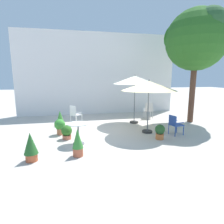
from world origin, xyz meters
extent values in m
plane|color=beige|center=(0.00, 0.00, 0.00)|extent=(60.00, 60.00, 0.00)
cube|color=white|center=(0.00, 4.21, 2.55)|extent=(10.11, 0.30, 5.10)
cylinder|color=brown|center=(4.43, 0.80, 1.57)|extent=(0.29, 0.29, 3.13)
sphere|color=#296020|center=(4.43, 0.80, 4.19)|extent=(3.02, 3.02, 3.02)
sphere|color=#2D6B2C|center=(5.18, 1.10, 3.89)|extent=(1.81, 1.81, 1.81)
sphere|color=#1D5615|center=(3.82, 1.25, 4.34)|extent=(1.66, 1.66, 1.66)
sphere|color=#29542C|center=(4.58, 0.12, 4.80)|extent=(1.51, 1.51, 1.51)
cylinder|color=#2D2D2D|center=(1.39, 1.18, 0.04)|extent=(0.44, 0.44, 0.08)
cylinder|color=slate|center=(1.39, 1.18, 1.21)|extent=(0.04, 0.04, 2.43)
cone|color=beige|center=(1.39, 1.18, 2.23)|extent=(2.26, 2.26, 0.40)
sphere|color=slate|center=(1.39, 1.18, 2.46)|extent=(0.06, 0.06, 0.06)
cylinder|color=#2D2D2D|center=(1.39, -0.56, 0.04)|extent=(0.44, 0.44, 0.08)
cylinder|color=slate|center=(1.39, -0.56, 1.11)|extent=(0.04, 0.04, 2.22)
cone|color=beige|center=(1.39, -0.56, 2.02)|extent=(2.31, 2.31, 0.40)
sphere|color=slate|center=(1.39, -0.56, 2.25)|extent=(0.06, 0.06, 0.06)
cylinder|color=white|center=(-1.59, -1.36, 0.76)|extent=(0.76, 0.76, 0.02)
cylinder|color=slate|center=(-1.59, -1.36, 0.37)|extent=(0.06, 0.06, 0.74)
cylinder|color=slate|center=(-1.59, -1.36, 0.01)|extent=(0.42, 0.42, 0.03)
cube|color=silver|center=(2.58, 2.19, 0.44)|extent=(0.54, 0.53, 0.04)
cube|color=silver|center=(2.55, 1.97, 0.69)|extent=(0.46, 0.10, 0.46)
cube|color=silver|center=(2.80, 2.16, 0.56)|extent=(0.09, 0.43, 0.03)
cube|color=silver|center=(2.36, 2.22, 0.56)|extent=(0.09, 0.43, 0.03)
cylinder|color=silver|center=(2.83, 2.38, 0.21)|extent=(0.04, 0.04, 0.42)
cylinder|color=silver|center=(2.38, 2.43, 0.21)|extent=(0.04, 0.04, 0.42)
cylinder|color=silver|center=(2.78, 1.94, 0.21)|extent=(0.04, 0.04, 0.42)
cylinder|color=silver|center=(2.33, 2.00, 0.21)|extent=(0.04, 0.04, 0.42)
cube|color=#25469D|center=(2.45, -1.10, 0.42)|extent=(0.54, 0.52, 0.04)
cube|color=#25469D|center=(2.24, -1.14, 0.64)|extent=(0.12, 0.42, 0.39)
cube|color=#25469D|center=(2.49, -1.30, 0.54)|extent=(0.42, 0.12, 0.03)
cube|color=#25469D|center=(2.41, -0.90, 0.54)|extent=(0.42, 0.12, 0.03)
cylinder|color=#25469D|center=(2.70, -1.26, 0.20)|extent=(0.04, 0.04, 0.40)
cylinder|color=#25469D|center=(2.62, -0.86, 0.20)|extent=(0.04, 0.04, 0.40)
cylinder|color=#25469D|center=(2.27, -1.34, 0.20)|extent=(0.04, 0.04, 0.40)
cylinder|color=#25469D|center=(2.20, -0.94, 0.20)|extent=(0.04, 0.04, 0.40)
cube|color=white|center=(-1.58, 1.63, 0.47)|extent=(0.63, 0.63, 0.04)
cube|color=white|center=(-1.74, 1.49, 0.72)|extent=(0.31, 0.33, 0.47)
cube|color=white|center=(-1.45, 1.49, 0.59)|extent=(0.33, 0.30, 0.03)
cube|color=white|center=(-1.72, 1.78, 0.59)|extent=(0.33, 0.30, 0.03)
cylinder|color=white|center=(-1.29, 1.63, 0.22)|extent=(0.04, 0.04, 0.45)
cylinder|color=white|center=(-1.56, 1.92, 0.22)|extent=(0.04, 0.04, 0.45)
cylinder|color=white|center=(-1.61, 1.35, 0.22)|extent=(0.04, 0.04, 0.45)
cylinder|color=white|center=(-1.87, 1.64, 0.22)|extent=(0.04, 0.04, 0.45)
cylinder|color=#C15A36|center=(-2.97, -2.49, 0.11)|extent=(0.33, 0.33, 0.22)
cylinder|color=#382819|center=(-2.97, -2.49, 0.21)|extent=(0.29, 0.29, 0.02)
cone|color=#276027|center=(-2.97, -2.49, 0.54)|extent=(0.40, 0.40, 0.62)
cylinder|color=#BF5F41|center=(-1.65, -2.42, 0.13)|extent=(0.31, 0.31, 0.26)
cylinder|color=#382819|center=(-1.65, -2.42, 0.25)|extent=(0.27, 0.27, 0.02)
cone|color=#3B8B37|center=(-1.65, -2.42, 0.56)|extent=(0.33, 0.33, 0.61)
cylinder|color=#C1532E|center=(-2.37, 1.41, 0.09)|extent=(0.32, 0.32, 0.18)
cylinder|color=#382819|center=(-2.37, 1.41, 0.17)|extent=(0.28, 0.28, 0.02)
cone|color=#3B8933|center=(-2.37, 1.41, 0.46)|extent=(0.35, 0.35, 0.58)
cylinder|color=#CE7038|center=(1.52, -1.50, 0.11)|extent=(0.31, 0.31, 0.23)
cylinder|color=#382819|center=(1.52, -1.50, 0.22)|extent=(0.28, 0.28, 0.02)
sphere|color=#285326|center=(1.52, -1.50, 0.39)|extent=(0.39, 0.39, 0.39)
cylinder|color=#C3684C|center=(-2.02, -0.72, 0.08)|extent=(0.34, 0.34, 0.16)
cylinder|color=#382819|center=(-2.02, -0.72, 0.15)|extent=(0.30, 0.30, 0.02)
sphere|color=#2C631F|center=(-2.02, -0.72, 0.34)|extent=(0.42, 0.42, 0.42)
cylinder|color=#C4744C|center=(-2.31, -0.08, 0.12)|extent=(0.27, 0.27, 0.25)
cylinder|color=#382819|center=(-2.31, -0.08, 0.24)|extent=(0.23, 0.23, 0.02)
sphere|color=#388D32|center=(-2.31, -0.08, 0.44)|extent=(0.45, 0.45, 0.45)
sphere|color=#D53A5D|center=(-2.45, -0.15, 0.44)|extent=(0.12, 0.12, 0.12)
sphere|color=#D53A5D|center=(-2.37, 0.09, 0.47)|extent=(0.10, 0.10, 0.10)
sphere|color=#D53A5D|center=(-2.43, -0.03, 0.42)|extent=(0.12, 0.12, 0.12)
camera|label=1|loc=(-1.78, -7.92, 2.40)|focal=30.02mm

